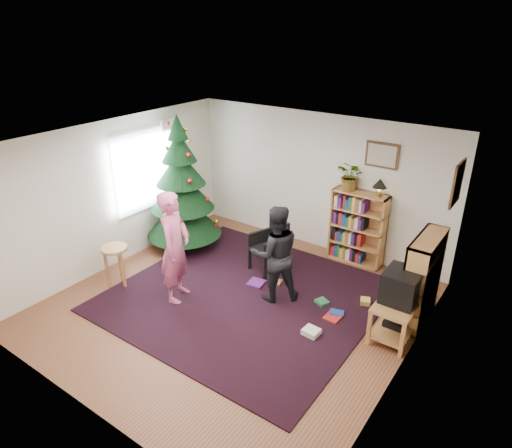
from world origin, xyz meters
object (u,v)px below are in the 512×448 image
Objects in this scene: bookshelf_right at (422,278)px; stool at (115,256)px; christmas_tree at (182,195)px; tv_stand at (397,314)px; potted_plant at (351,176)px; picture_back at (382,155)px; person_standing at (175,247)px; bookshelf_back at (358,227)px; picture_right at (458,183)px; person_by_chair at (275,254)px; armchair at (271,243)px; table_lamp at (380,184)px; crt_tv at (401,286)px.

bookshelf_right reaches higher than stool.
tv_stand is (4.18, -0.29, -0.71)m from christmas_tree.
potted_plant is at bearing 56.96° from bookshelf_right.
picture_back is 0.31× the size of person_standing.
bookshelf_back is 0.74× the size of person_standing.
picture_back is 0.42× the size of bookshelf_back.
picture_right is at bearing 75.72° from tv_stand.
christmas_tree is 4.92× the size of potted_plant.
person_standing is at bearing -9.12° from person_by_chair.
stool reaches higher than tv_stand.
bookshelf_right is at bearing 21.53° from armchair.
picture_right is 0.46× the size of bookshelf_right.
bookshelf_back is 1.54m from armchair.
table_lamp is at bearing 154.88° from picture_right.
bookshelf_back is at bearing -149.96° from picture_back.
potted_plant is at bearing 133.30° from crt_tv.
tv_stand is 3.28m from person_standing.
table_lamp is (0.07, -0.14, -0.44)m from picture_back.
christmas_tree is at bearing -55.61° from person_by_chair.
picture_back is 1.80× the size of table_lamp.
person_by_chair is (2.28, 1.14, 0.24)m from stool.
christmas_tree is 2.77× the size of tv_stand.
picture_back is at bearing 121.71° from crt_tv.
picture_back reaches higher than bookshelf_right.
crt_tv is at bearing -3.97° from christmas_tree.
bookshelf_back is 3.18m from person_standing.
picture_right is 1.46m from table_lamp.
tv_stand is at bearing -57.78° from table_lamp.
stool is at bearing -161.75° from tv_stand.
potted_plant is at bearing -162.70° from picture_back.
table_lamp is (0.83, 1.80, 0.74)m from person_by_chair.
christmas_tree reaches higher than tv_stand.
armchair is 0.61× the size of person_by_chair.
picture_right is at bearing -79.00° from person_standing.
crt_tv is 4.33m from stool.
armchair is at bearing -44.64° from person_standing.
potted_plant reaches higher than table_lamp.
picture_back is at bearing 45.41° from stool.
stool is (-1.74, -1.86, 0.03)m from armchair.
picture_right is 0.64× the size of armchair.
table_lamp is at bearing 0.00° from bookshelf_back.
table_lamp is at bearing 22.31° from christmas_tree.
christmas_tree is at bearing 93.28° from bookshelf_right.
person_by_chair is at bearing 111.00° from bookshelf_right.
christmas_tree is 4.32m from bookshelf_right.
picture_back reaches higher than table_lamp.
picture_back reaches higher than stool.
picture_back is at bearing 151.31° from picture_right.
christmas_tree is 3.46m from table_lamp.
picture_back is 1.51m from picture_right.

